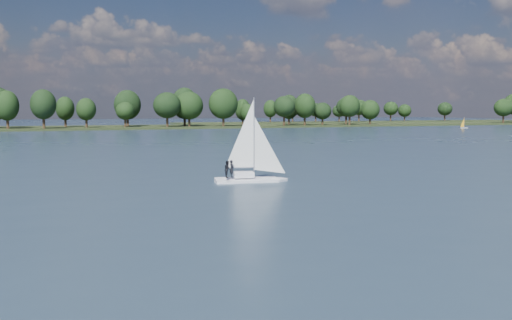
% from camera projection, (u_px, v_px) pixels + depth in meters
% --- Properties ---
extents(ground, '(700.00, 700.00, 0.00)m').
position_uv_depth(ground, '(145.00, 145.00, 115.93)').
color(ground, '#233342').
rests_on(ground, ground).
extents(far_shore, '(660.00, 40.00, 1.50)m').
position_uv_depth(far_shore, '(83.00, 129.00, 218.68)').
color(far_shore, black).
rests_on(far_shore, ground).
extents(far_shore_back, '(220.00, 30.00, 1.40)m').
position_uv_depth(far_shore_back, '(365.00, 123.00, 324.83)').
color(far_shore_back, black).
rests_on(far_shore_back, ground).
extents(sailboat, '(6.89, 2.92, 8.78)m').
position_uv_depth(sailboat, '(247.00, 158.00, 56.35)').
color(sailboat, white).
rests_on(sailboat, ground).
extents(dinghy_orange, '(2.99, 2.14, 4.46)m').
position_uv_depth(dinghy_orange, '(464.00, 125.00, 225.27)').
color(dinghy_orange, white).
rests_on(dinghy_orange, ground).
extents(treeline, '(562.34, 74.38, 18.11)m').
position_uv_depth(treeline, '(57.00, 107.00, 210.83)').
color(treeline, black).
rests_on(treeline, ground).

